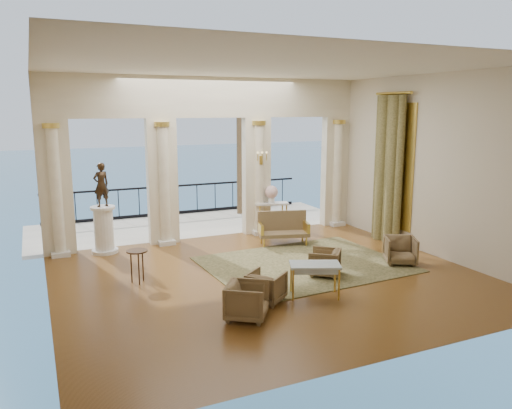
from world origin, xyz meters
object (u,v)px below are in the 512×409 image
console_table (271,208)px  side_table (137,255)px  armchair_b (400,249)px  armchair_a (247,299)px  armchair_d (266,285)px  pedestal (104,231)px  settee (283,228)px  statue (101,185)px  armchair_c (325,261)px  game_table (315,267)px

console_table → side_table: size_ratio=1.46×
armchair_b → armchair_a: bearing=-134.3°
armchair_d → pedestal: size_ratio=0.54×
armchair_a → settee: settee is taller
armchair_b → console_table: (-1.52, 3.91, 0.41)m
armchair_a → armchair_b: (4.59, 1.41, 0.00)m
console_table → side_table: 5.21m
armchair_d → armchair_b: bearing=-117.1°
side_table → settee: bearing=19.5°
armchair_d → side_table: bearing=5.4°
armchair_b → statue: bearing=177.2°
armchair_a → statue: bearing=52.3°
armchair_b → armchair_d: size_ratio=1.11×
statue → side_table: (0.33, -2.63, -1.15)m
armchair_d → armchair_a: bearing=92.2°
settee → armchair_a: bearing=-108.8°
armchair_a → armchair_c: 2.86m
pedestal → statue: size_ratio=1.09×
side_table → console_table: bearing=31.0°
side_table → armchair_d: bearing=-45.4°
game_table → statue: (-3.35, 4.84, 1.17)m
armchair_a → game_table: size_ratio=0.65×
armchair_a → armchair_b: armchair_b is taller
armchair_b → armchair_c: 2.11m
armchair_a → pedestal: 5.55m
game_table → statue: size_ratio=0.99×
armchair_a → armchair_c: armchair_a is taller
armchair_b → console_table: bearing=139.9°
armchair_b → statue: (-6.31, 3.86, 1.41)m
armchair_a → armchair_d: size_ratio=1.10×
armchair_d → settee: bearing=-70.8°
pedestal → settee: bearing=-14.0°
statue → side_table: size_ratio=1.55×
armchair_d → console_table: bearing=-66.2°
armchair_d → game_table: 1.03m
armchair_b → armchair_d: 4.03m
armchair_b → armchair_c: bearing=-151.6°
armchair_d → statue: size_ratio=0.59×
pedestal → statue: statue is taller
statue → pedestal: bearing=180.0°
statue → console_table: size_ratio=1.06×
statue → settee: bearing=146.6°
armchair_c → statue: (-4.20, 3.85, 1.44)m
settee → armchair_b: bearing=-41.7°
game_table → statue: bearing=147.8°
armchair_b → game_table: (-2.95, -0.98, 0.24)m
console_table → armchair_a: bearing=-103.5°
armchair_b → game_table: 3.12m
side_table → armchair_a: bearing=-62.2°
armchair_a → settee: 5.02m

